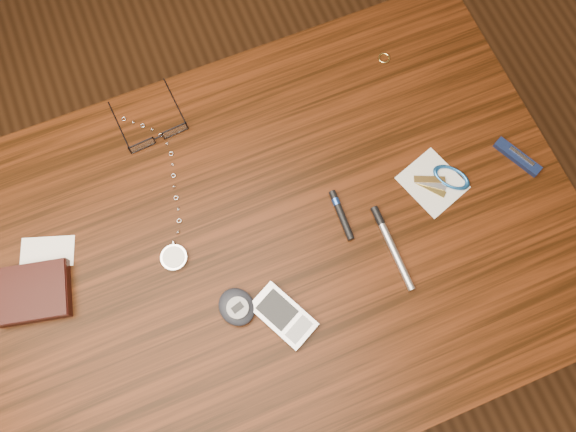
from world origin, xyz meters
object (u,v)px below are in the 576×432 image
(eyeglasses, at_px, (157,135))
(pocket_watch, at_px, (173,252))
(pocket_knife, at_px, (517,157))
(wallet_and_card, at_px, (33,292))
(pedometer, at_px, (237,307))
(notepad_keys, at_px, (442,180))
(pda_phone, at_px, (283,316))
(silver_pen, at_px, (389,241))
(desk, at_px, (274,256))

(eyeglasses, bearing_deg, pocket_watch, -101.43)
(eyeglasses, relative_size, pocket_knife, 1.37)
(wallet_and_card, distance_m, eyeglasses, 0.32)
(pocket_watch, bearing_deg, eyeglasses, 78.57)
(eyeglasses, xyz_separation_m, pocket_watch, (-0.04, -0.20, -0.00))
(pedometer, relative_size, notepad_keys, 0.60)
(wallet_and_card, distance_m, pocket_watch, 0.22)
(pda_phone, bearing_deg, silver_pen, 12.65)
(desk, relative_size, pda_phone, 8.78)
(pocket_knife, bearing_deg, eyeglasses, 154.22)
(desk, distance_m, notepad_keys, 0.32)
(desk, distance_m, pocket_knife, 0.45)
(eyeglasses, relative_size, notepad_keys, 0.95)
(wallet_and_card, xyz_separation_m, pocket_watch, (0.22, -0.02, -0.01))
(pda_phone, distance_m, silver_pen, 0.21)
(notepad_keys, bearing_deg, eyeglasses, 148.47)
(wallet_and_card, bearing_deg, silver_pen, -13.85)
(pocket_watch, relative_size, notepad_keys, 2.38)
(notepad_keys, bearing_deg, wallet_and_card, 173.85)
(pocket_watch, bearing_deg, desk, -15.86)
(eyeglasses, height_order, silver_pen, eyeglasses)
(desk, xyz_separation_m, wallet_and_card, (-0.38, 0.06, 0.11))
(desk, xyz_separation_m, pocket_knife, (0.44, -0.02, 0.11))
(eyeglasses, relative_size, pedometer, 1.58)
(silver_pen, bearing_deg, pocket_watch, 160.64)
(pocket_watch, xyz_separation_m, silver_pen, (0.33, -0.12, 0.00))
(desk, bearing_deg, pocket_watch, 164.14)
(pedometer, bearing_deg, pda_phone, -32.49)
(pda_phone, bearing_deg, pocket_knife, 11.73)
(pda_phone, distance_m, pedometer, 0.07)
(desk, distance_m, silver_pen, 0.22)
(wallet_and_card, xyz_separation_m, notepad_keys, (0.68, -0.07, -0.01))
(eyeglasses, bearing_deg, pda_phone, -77.01)
(pocket_knife, distance_m, silver_pen, 0.27)
(notepad_keys, bearing_deg, pocket_knife, -4.76)
(eyeglasses, xyz_separation_m, pedometer, (0.02, -0.32, 0.00))
(pda_phone, xyz_separation_m, silver_pen, (0.20, 0.05, -0.00))
(wallet_and_card, height_order, pedometer, pedometer)
(pedometer, distance_m, silver_pen, 0.26)
(wallet_and_card, distance_m, pda_phone, 0.39)
(pocket_knife, bearing_deg, pda_phone, -168.27)
(wallet_and_card, relative_size, pocket_knife, 1.79)
(wallet_and_card, height_order, pda_phone, wallet_and_card)
(desk, distance_m, eyeglasses, 0.29)
(desk, relative_size, notepad_keys, 8.09)
(desk, relative_size, wallet_and_card, 6.51)
(notepad_keys, relative_size, silver_pen, 0.85)
(pocket_watch, bearing_deg, pda_phone, -52.26)
(pocket_watch, distance_m, pocket_knife, 0.59)
(pedometer, xyz_separation_m, notepad_keys, (0.39, 0.07, -0.01))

